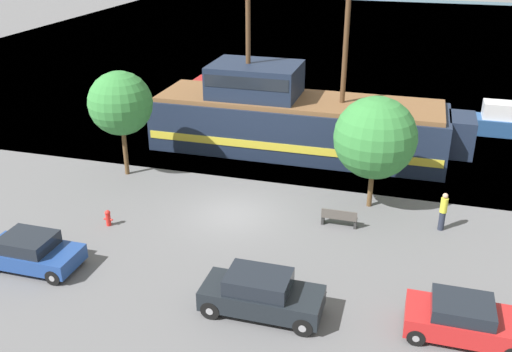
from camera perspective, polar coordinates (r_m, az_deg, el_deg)
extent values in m
plane|color=#5B5B5E|center=(27.00, -2.32, -3.87)|extent=(160.00, 160.00, 0.00)
plane|color=#33566B|center=(68.19, 9.60, 13.22)|extent=(80.00, 80.00, 0.00)
cube|color=#192338|center=(33.98, 4.11, 4.91)|extent=(17.13, 4.74, 2.98)
cube|color=gold|center=(34.13, 4.09, 4.20)|extent=(16.79, 4.82, 0.45)
cube|color=#192338|center=(33.31, 19.76, 3.91)|extent=(1.40, 2.61, 2.08)
cube|color=brown|center=(33.48, 4.20, 7.52)|extent=(16.45, 4.36, 0.25)
cube|color=#192338|center=(33.79, -0.07, 9.61)|extent=(5.14, 3.79, 1.88)
cube|color=black|center=(33.72, -0.07, 10.07)|extent=(4.88, 3.85, 0.68)
cylinder|color=#4C331E|center=(32.24, 8.97, 12.96)|extent=(0.28, 0.28, 6.66)
cylinder|color=#4C331E|center=(33.48, -0.79, 12.79)|extent=(0.28, 0.28, 5.66)
cube|color=navy|center=(40.32, 24.03, 4.53)|extent=(6.53, 1.81, 1.06)
cube|color=silver|center=(39.95, 23.59, 6.02)|extent=(2.61, 1.41, 1.03)
cube|color=maroon|center=(46.46, -1.92, 8.95)|extent=(7.05, 2.44, 0.89)
cube|color=silver|center=(46.38, -2.57, 10.13)|extent=(2.82, 1.90, 1.02)
cube|color=black|center=(46.13, -1.56, 10.06)|extent=(0.12, 1.71, 0.81)
cube|color=#B21E1E|center=(20.62, 20.06, -13.58)|extent=(3.80, 1.83, 0.70)
cube|color=black|center=(20.27, 19.97, -12.25)|extent=(1.98, 1.64, 0.46)
cylinder|color=black|center=(21.66, 23.84, -13.18)|extent=(0.60, 0.22, 0.60)
cylinder|color=gray|center=(21.66, 23.84, -13.18)|extent=(0.23, 0.25, 0.23)
cylinder|color=black|center=(20.02, 15.71, -15.21)|extent=(0.60, 0.22, 0.60)
cylinder|color=gray|center=(20.02, 15.71, -15.21)|extent=(0.23, 0.25, 0.23)
cylinder|color=black|center=(21.33, 15.84, -12.46)|extent=(0.60, 0.22, 0.60)
cylinder|color=gray|center=(21.33, 15.84, -12.46)|extent=(0.23, 0.25, 0.23)
cube|color=navy|center=(24.55, -21.45, -7.36)|extent=(3.84, 1.83, 0.63)
cube|color=black|center=(24.33, -21.87, -6.14)|extent=(1.99, 1.64, 0.53)
cylinder|color=black|center=(23.31, -19.59, -9.51)|extent=(0.63, 0.22, 0.63)
cylinder|color=gray|center=(23.31, -19.59, -9.51)|extent=(0.24, 0.25, 0.24)
cylinder|color=black|center=(24.43, -17.43, -7.53)|extent=(0.63, 0.22, 0.63)
cylinder|color=gray|center=(24.43, -17.43, -7.53)|extent=(0.24, 0.25, 0.24)
cylinder|color=black|center=(26.05, -22.94, -6.31)|extent=(0.63, 0.22, 0.63)
cylinder|color=gray|center=(26.05, -22.94, -6.31)|extent=(0.24, 0.25, 0.24)
cube|color=black|center=(20.43, 0.60, -12.09)|extent=(4.25, 1.75, 0.73)
cube|color=black|center=(20.07, 0.25, -10.52)|extent=(2.21, 1.58, 0.59)
cylinder|color=black|center=(19.70, 4.72, -14.79)|extent=(0.69, 0.22, 0.69)
cylinder|color=gray|center=(19.70, 4.72, -14.79)|extent=(0.26, 0.25, 0.26)
cylinder|color=black|center=(20.93, 5.62, -12.15)|extent=(0.69, 0.22, 0.69)
cylinder|color=gray|center=(20.93, 5.62, -12.15)|extent=(0.26, 0.25, 0.26)
cylinder|color=black|center=(20.41, -4.57, -13.18)|extent=(0.69, 0.22, 0.69)
cylinder|color=gray|center=(20.41, -4.57, -13.18)|extent=(0.26, 0.25, 0.26)
cylinder|color=black|center=(21.60, -3.10, -10.76)|extent=(0.69, 0.22, 0.69)
cylinder|color=gray|center=(21.60, -3.10, -10.76)|extent=(0.26, 0.25, 0.26)
cylinder|color=red|center=(26.79, -14.55, -4.27)|extent=(0.22, 0.22, 0.56)
sphere|color=red|center=(26.63, -14.63, -3.59)|extent=(0.25, 0.25, 0.25)
cylinder|color=red|center=(26.85, -14.85, -4.16)|extent=(0.10, 0.09, 0.09)
cylinder|color=red|center=(26.70, -14.25, -4.26)|extent=(0.10, 0.09, 0.09)
cube|color=#4C4742|center=(26.15, 8.34, -4.07)|extent=(1.60, 0.45, 0.05)
cube|color=#4C4742|center=(25.87, 8.31, -3.83)|extent=(1.60, 0.06, 0.40)
cube|color=#2D2D2D|center=(26.34, 6.72, -4.31)|extent=(0.12, 0.36, 0.40)
cube|color=#2D2D2D|center=(26.19, 9.91, -4.70)|extent=(0.12, 0.36, 0.40)
cylinder|color=#232838|center=(26.84, 18.07, -4.28)|extent=(0.27, 0.27, 0.88)
cylinder|color=gold|center=(26.49, 18.29, -2.79)|extent=(0.32, 0.32, 0.68)
sphere|color=tan|center=(26.30, 18.42, -1.89)|extent=(0.24, 0.24, 0.24)
cylinder|color=brown|center=(31.53, -12.93, 2.38)|extent=(0.24, 0.24, 2.59)
sphere|color=#337A38|center=(30.65, -13.41, 7.09)|extent=(3.36, 3.36, 3.36)
cylinder|color=brown|center=(27.92, 11.38, -1.20)|extent=(0.24, 0.24, 1.89)
sphere|color=#337A38|center=(26.93, 11.83, 3.77)|extent=(3.86, 3.86, 3.86)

